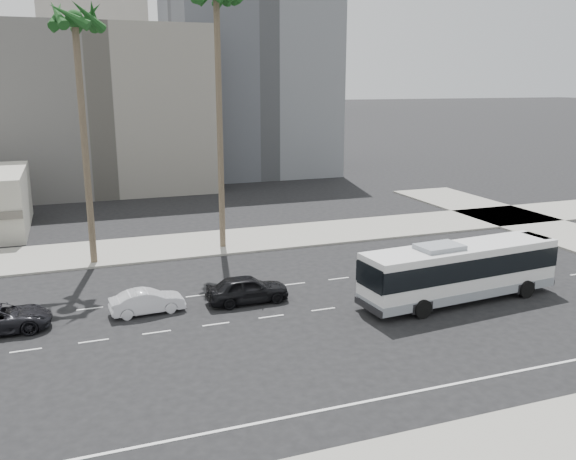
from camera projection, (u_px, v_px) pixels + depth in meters
name	position (u px, v px, depth m)	size (l,w,h in m)	color
ground	(372.00, 303.00, 33.73)	(700.00, 700.00, 0.00)	black
sidewalk_north	(281.00, 236.00, 47.84)	(120.00, 7.00, 0.15)	gray
midrise_beige_west	(96.00, 109.00, 68.58)	(24.00, 18.00, 18.00)	#63605C
midrise_gray_center	(247.00, 75.00, 80.65)	(20.00, 20.00, 26.00)	#52555B
civic_tower	(91.00, 16.00, 251.56)	(42.00, 42.00, 129.00)	beige
highrise_right	(212.00, 25.00, 249.91)	(26.00, 26.00, 70.00)	slate
highrise_far	(249.00, 43.00, 286.78)	(22.00, 22.00, 60.00)	slate
city_bus	(460.00, 270.00, 33.72)	(12.21, 3.71, 3.46)	silver
car_a	(247.00, 289.00, 33.65)	(4.62, 1.86, 1.57)	black
car_b	(147.00, 301.00, 32.12)	(3.93, 1.37, 1.30)	silver
palm_mid	(75.00, 25.00, 37.16)	(5.60, 5.60, 17.29)	brown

